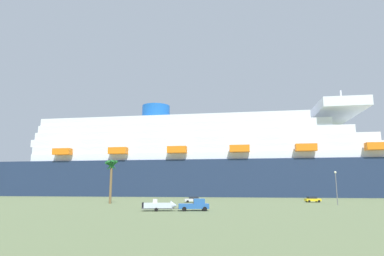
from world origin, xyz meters
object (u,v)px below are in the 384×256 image
(cruise_ship, at_px, (215,164))
(pickup_truck, at_px, (195,205))
(street_lamp, at_px, (336,183))
(parked_car_yellow_taxi, at_px, (312,199))
(small_boat_on_trailer, at_px, (161,206))
(parked_car_silver_sedan, at_px, (193,199))
(palm_tree, at_px, (111,169))

(cruise_ship, relative_size, pickup_truck, 39.01)
(street_lamp, bearing_deg, parked_car_yellow_taxi, 97.43)
(small_boat_on_trailer, relative_size, parked_car_yellow_taxi, 1.62)
(pickup_truck, distance_m, parked_car_silver_sedan, 30.73)
(street_lamp, bearing_deg, small_boat_on_trailer, -152.89)
(palm_tree, distance_m, street_lamp, 56.84)
(pickup_truck, height_order, palm_tree, palm_tree)
(parked_car_silver_sedan, bearing_deg, small_boat_on_trailer, -97.74)
(pickup_truck, height_order, small_boat_on_trailer, pickup_truck)
(street_lamp, bearing_deg, parked_car_silver_sedan, 162.26)
(small_boat_on_trailer, xyz_separation_m, street_lamp, (39.45, 20.19, 4.27))
(parked_car_silver_sedan, bearing_deg, cruise_ship, 83.12)
(pickup_truck, distance_m, parked_car_yellow_taxi, 45.52)
(street_lamp, distance_m, parked_car_yellow_taxi, 14.23)
(cruise_ship, distance_m, parked_car_yellow_taxi, 64.76)
(cruise_ship, distance_m, palm_tree, 72.85)
(parked_car_silver_sedan, bearing_deg, parked_car_yellow_taxi, 3.71)
(palm_tree, bearing_deg, small_boat_on_trailer, -55.03)
(cruise_ship, bearing_deg, street_lamp, -68.51)
(pickup_truck, xyz_separation_m, parked_car_silver_sedan, (-1.90, 30.67, -0.21))
(palm_tree, xyz_separation_m, parked_car_yellow_taxi, (54.81, 9.15, -8.01))
(palm_tree, relative_size, parked_car_yellow_taxi, 2.59)
(palm_tree, relative_size, parked_car_silver_sedan, 2.29)
(palm_tree, bearing_deg, parked_car_silver_sedan, 18.08)
(palm_tree, bearing_deg, parked_car_yellow_taxi, 9.47)
(cruise_ship, height_order, palm_tree, cruise_ship)
(small_boat_on_trailer, relative_size, parked_car_silver_sedan, 1.43)
(palm_tree, distance_m, parked_car_silver_sedan, 23.88)
(small_boat_on_trailer, bearing_deg, palm_tree, 124.97)
(pickup_truck, bearing_deg, palm_tree, 134.51)
(small_boat_on_trailer, distance_m, parked_car_silver_sedan, 31.74)
(street_lamp, height_order, parked_car_silver_sedan, street_lamp)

